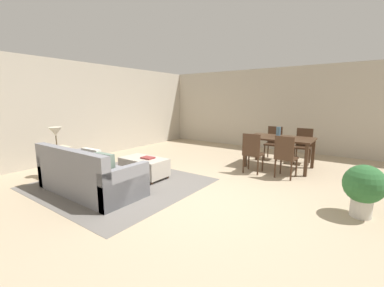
{
  "coord_description": "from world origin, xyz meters",
  "views": [
    {
      "loc": [
        2.13,
        -3.38,
        1.67
      ],
      "look_at": [
        -1.29,
        1.42,
        0.61
      ],
      "focal_mm": 22.98,
      "sensor_mm": 36.0,
      "label": 1
    }
  ],
  "objects_px": {
    "table_lamp": "(56,133)",
    "vase_centerpiece": "(278,132)",
    "dining_chair_near_right": "(285,155)",
    "dining_chair_far_right": "(303,144)",
    "dining_table": "(280,141)",
    "ottoman_table": "(144,166)",
    "couch": "(89,176)",
    "potted_plant": "(364,187)",
    "dining_chair_near_left": "(252,151)",
    "book_on_ottoman": "(148,158)",
    "dining_chair_far_left": "(274,141)",
    "side_table": "(58,157)"
  },
  "relations": [
    {
      "from": "couch",
      "to": "potted_plant",
      "type": "distance_m",
      "value": 4.42
    },
    {
      "from": "ottoman_table",
      "to": "book_on_ottoman",
      "type": "bearing_deg",
      "value": 14.1
    },
    {
      "from": "couch",
      "to": "table_lamp",
      "type": "xyz_separation_m",
      "value": [
        -1.34,
        0.13,
        0.69
      ]
    },
    {
      "from": "ottoman_table",
      "to": "dining_table",
      "type": "height_order",
      "value": "dining_table"
    },
    {
      "from": "dining_chair_near_right",
      "to": "ottoman_table",
      "type": "bearing_deg",
      "value": -145.61
    },
    {
      "from": "table_lamp",
      "to": "dining_chair_far_left",
      "type": "xyz_separation_m",
      "value": [
        3.25,
        4.41,
        -0.46
      ]
    },
    {
      "from": "table_lamp",
      "to": "dining_chair_far_left",
      "type": "bearing_deg",
      "value": 53.62
    },
    {
      "from": "dining_table",
      "to": "vase_centerpiece",
      "type": "xyz_separation_m",
      "value": [
        -0.06,
        0.04,
        0.22
      ]
    },
    {
      "from": "table_lamp",
      "to": "vase_centerpiece",
      "type": "xyz_separation_m",
      "value": [
        3.59,
        3.62,
        -0.1
      ]
    },
    {
      "from": "vase_centerpiece",
      "to": "potted_plant",
      "type": "relative_size",
      "value": 0.32
    },
    {
      "from": "dining_chair_far_right",
      "to": "potted_plant",
      "type": "relative_size",
      "value": 1.2
    },
    {
      "from": "dining_chair_near_left",
      "to": "book_on_ottoman",
      "type": "height_order",
      "value": "dining_chair_near_left"
    },
    {
      "from": "dining_chair_far_left",
      "to": "vase_centerpiece",
      "type": "distance_m",
      "value": 0.94
    },
    {
      "from": "dining_chair_far_left",
      "to": "potted_plant",
      "type": "height_order",
      "value": "dining_chair_far_left"
    },
    {
      "from": "dining_chair_near_right",
      "to": "dining_chair_far_right",
      "type": "xyz_separation_m",
      "value": [
        0.03,
        1.63,
        0.0
      ]
    },
    {
      "from": "side_table",
      "to": "dining_chair_far_left",
      "type": "relative_size",
      "value": 0.62
    },
    {
      "from": "side_table",
      "to": "dining_chair_near_right",
      "type": "bearing_deg",
      "value": 34.64
    },
    {
      "from": "ottoman_table",
      "to": "dining_chair_near_right",
      "type": "bearing_deg",
      "value": 34.39
    },
    {
      "from": "table_lamp",
      "to": "dining_chair_near_left",
      "type": "bearing_deg",
      "value": 39.62
    },
    {
      "from": "side_table",
      "to": "vase_centerpiece",
      "type": "distance_m",
      "value": 5.12
    },
    {
      "from": "couch",
      "to": "side_table",
      "type": "relative_size",
      "value": 3.62
    },
    {
      "from": "couch",
      "to": "potted_plant",
      "type": "xyz_separation_m",
      "value": [
        4.07,
        1.73,
        0.16
      ]
    },
    {
      "from": "book_on_ottoman",
      "to": "vase_centerpiece",
      "type": "bearing_deg",
      "value": 51.97
    },
    {
      "from": "ottoman_table",
      "to": "dining_chair_near_left",
      "type": "height_order",
      "value": "dining_chair_near_left"
    },
    {
      "from": "couch",
      "to": "dining_chair_far_left",
      "type": "relative_size",
      "value": 2.25
    },
    {
      "from": "dining_table",
      "to": "dining_chair_near_right",
      "type": "bearing_deg",
      "value": -65.97
    },
    {
      "from": "side_table",
      "to": "dining_chair_far_left",
      "type": "height_order",
      "value": "dining_chair_far_left"
    },
    {
      "from": "table_lamp",
      "to": "dining_chair_near_left",
      "type": "height_order",
      "value": "table_lamp"
    },
    {
      "from": "side_table",
      "to": "dining_chair_far_left",
      "type": "bearing_deg",
      "value": 53.62
    },
    {
      "from": "side_table",
      "to": "potted_plant",
      "type": "bearing_deg",
      "value": 16.45
    },
    {
      "from": "dining_table",
      "to": "dining_chair_near_right",
      "type": "xyz_separation_m",
      "value": [
        0.36,
        -0.81,
        -0.15
      ]
    },
    {
      "from": "couch",
      "to": "dining_chair_far_right",
      "type": "distance_m",
      "value": 5.28
    },
    {
      "from": "dining_chair_near_right",
      "to": "dining_chair_far_left",
      "type": "xyz_separation_m",
      "value": [
        -0.76,
        1.64,
        0.0
      ]
    },
    {
      "from": "table_lamp",
      "to": "vase_centerpiece",
      "type": "height_order",
      "value": "table_lamp"
    },
    {
      "from": "dining_chair_near_right",
      "to": "table_lamp",
      "type": "bearing_deg",
      "value": -145.36
    },
    {
      "from": "couch",
      "to": "ottoman_table",
      "type": "xyz_separation_m",
      "value": [
        0.18,
        1.19,
        -0.05
      ]
    },
    {
      "from": "ottoman_table",
      "to": "side_table",
      "type": "xyz_separation_m",
      "value": [
        -1.52,
        -1.06,
        0.21
      ]
    },
    {
      "from": "dining_chair_near_right",
      "to": "dining_table",
      "type": "bearing_deg",
      "value": 114.03
    },
    {
      "from": "vase_centerpiece",
      "to": "table_lamp",
      "type": "bearing_deg",
      "value": -134.81
    },
    {
      "from": "table_lamp",
      "to": "vase_centerpiece",
      "type": "bearing_deg",
      "value": 45.19
    },
    {
      "from": "table_lamp",
      "to": "dining_chair_near_right",
      "type": "relative_size",
      "value": 0.57
    },
    {
      "from": "ottoman_table",
      "to": "dining_chair_far_right",
      "type": "xyz_separation_m",
      "value": [
        2.52,
        3.34,
        0.28
      ]
    },
    {
      "from": "dining_chair_far_left",
      "to": "ottoman_table",
      "type": "bearing_deg",
      "value": -117.37
    },
    {
      "from": "dining_chair_near_right",
      "to": "dining_chair_far_right",
      "type": "bearing_deg",
      "value": 88.87
    },
    {
      "from": "dining_chair_near_right",
      "to": "vase_centerpiece",
      "type": "bearing_deg",
      "value": 116.15
    },
    {
      "from": "couch",
      "to": "dining_chair_near_right",
      "type": "bearing_deg",
      "value": 47.32
    },
    {
      "from": "table_lamp",
      "to": "dining_table",
      "type": "distance_m",
      "value": 5.12
    },
    {
      "from": "ottoman_table",
      "to": "vase_centerpiece",
      "type": "height_order",
      "value": "vase_centerpiece"
    },
    {
      "from": "vase_centerpiece",
      "to": "book_on_ottoman",
      "type": "bearing_deg",
      "value": -128.03
    },
    {
      "from": "ottoman_table",
      "to": "dining_chair_far_left",
      "type": "relative_size",
      "value": 1.11
    }
  ]
}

